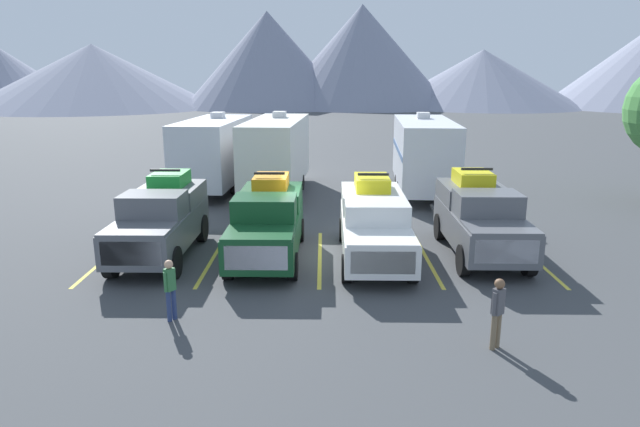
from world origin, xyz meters
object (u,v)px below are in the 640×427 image
pickup_truck_d (480,217)px  person_a (170,286)px  pickup_truck_c (374,222)px  person_b (498,309)px  pickup_truck_b (268,221)px  camper_trailer_c (424,152)px  pickup_truck_a (161,218)px  camper_trailer_b (277,152)px  camper_trailer_a (214,151)px

pickup_truck_d → person_a: (-8.71, -5.14, -0.37)m
pickup_truck_c → person_b: pickup_truck_c is taller
person_b → pickup_truck_c: bearing=108.7°
pickup_truck_d → pickup_truck_b: bearing=-177.5°
camper_trailer_c → person_a: 16.72m
pickup_truck_b → pickup_truck_d: 6.86m
person_a → person_b: person_b is taller
pickup_truck_b → person_b: bearing=-48.5°
pickup_truck_a → person_a: 5.12m
person_a → pickup_truck_c: bearing=42.3°
camper_trailer_b → person_b: bearing=-69.3°
camper_trailer_c → person_b: bearing=-94.2°
person_a → person_b: bearing=-10.6°
pickup_truck_d → camper_trailer_a: camper_trailer_a is taller
camper_trailer_c → camper_trailer_a: bearing=176.1°
person_b → pickup_truck_b: bearing=131.5°
pickup_truck_a → pickup_truck_d: 10.27m
pickup_truck_d → person_b: pickup_truck_d is taller
pickup_truck_d → person_b: size_ratio=3.36×
pickup_truck_c → camper_trailer_b: (-3.88, 9.64, 0.89)m
person_b → person_a: bearing=169.4°
pickup_truck_b → person_a: bearing=-111.0°
camper_trailer_a → camper_trailer_b: 3.22m
pickup_truck_a → pickup_truck_c: 6.81m
camper_trailer_a → camper_trailer_b: camper_trailer_b is taller
camper_trailer_a → camper_trailer_c: bearing=-3.9°
pickup_truck_b → camper_trailer_a: size_ratio=0.66×
pickup_truck_c → camper_trailer_a: 12.49m
person_b → pickup_truck_d: bearing=78.1°
pickup_truck_b → pickup_truck_c: pickup_truck_b is taller
pickup_truck_d → camper_trailer_c: camper_trailer_c is taller
camper_trailer_c → pickup_truck_c: bearing=-108.6°
pickup_truck_b → pickup_truck_d: (6.86, 0.30, 0.06)m
pickup_truck_a → person_a: pickup_truck_a is taller
person_a → pickup_truck_a: bearing=107.8°
pickup_truck_c → pickup_truck_a: bearing=179.3°
pickup_truck_a → camper_trailer_c: size_ratio=0.60×
pickup_truck_c → camper_trailer_a: size_ratio=0.70×
pickup_truck_c → person_a: bearing=-137.7°
pickup_truck_b → camper_trailer_c: 11.64m
camper_trailer_b → camper_trailer_c: camper_trailer_b is taller
pickup_truck_a → camper_trailer_a: camper_trailer_a is taller
camper_trailer_c → person_b: camper_trailer_c is taller
camper_trailer_c → pickup_truck_a: bearing=-136.6°
pickup_truck_c → person_b: 6.50m
pickup_truck_a → camper_trailer_b: (2.93, 9.56, 0.80)m
camper_trailer_a → pickup_truck_a: bearing=-88.7°
pickup_truck_b → camper_trailer_a: 10.89m
pickup_truck_d → person_a: pickup_truck_d is taller
pickup_truck_c → pickup_truck_b: bearing=179.1°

